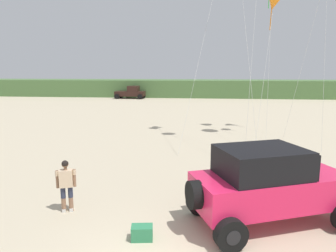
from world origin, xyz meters
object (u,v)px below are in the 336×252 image
object	(u,v)px
cooler_box	(142,233)
person_watching	(66,183)
kite_orange_streamer	(274,0)
jeep	(269,184)
distant_pickup	(131,93)

from	to	relation	value
cooler_box	person_watching	bearing A→B (deg)	144.21
cooler_box	kite_orange_streamer	distance (m)	16.83
jeep	kite_orange_streamer	xyz separation A→B (m)	(2.34, 12.05, 7.43)
person_watching	distant_pickup	world-z (taller)	distant_pickup
jeep	cooler_box	bearing A→B (deg)	-159.08
jeep	person_watching	distance (m)	6.10
jeep	cooler_box	size ratio (longest dim) A/B	8.92
person_watching	distant_pickup	bearing A→B (deg)	100.21
distant_pickup	kite_orange_streamer	world-z (taller)	kite_orange_streamer
cooler_box	kite_orange_streamer	size ratio (longest dim) A/B	0.06
person_watching	jeep	bearing A→B (deg)	-0.65
person_watching	cooler_box	size ratio (longest dim) A/B	2.98
person_watching	kite_orange_streamer	bearing A→B (deg)	54.88
jeep	kite_orange_streamer	distance (m)	14.35
cooler_box	distant_pickup	bearing A→B (deg)	95.16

